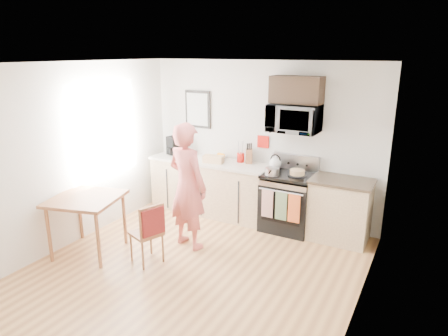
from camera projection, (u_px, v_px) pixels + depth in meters
The scene contains 27 objects.
floor at pixel (185, 277), 5.00m from camera, with size 4.60×4.60×0.00m, color #9E673D.
back_wall at pixel (261, 141), 6.58m from camera, with size 4.00×0.04×2.60m, color silver.
left_wall at pixel (63, 158), 5.55m from camera, with size 0.04×4.60×2.60m, color silver.
right_wall at pixel (359, 210), 3.72m from camera, with size 0.04×4.60×2.60m, color silver.
ceiling at pixel (178, 64), 4.27m from camera, with size 4.00×4.60×0.04m, color silver.
window at pixel (105, 131), 6.14m from camera, with size 0.06×1.40×1.50m.
cabinet_left at pixel (210, 188), 6.93m from camera, with size 2.10×0.60×0.90m, color tan.
countertop_left at pixel (210, 162), 6.80m from camera, with size 2.14×0.64×0.04m, color beige.
cabinet_right at pixel (340, 211), 5.91m from camera, with size 0.84×0.60×0.90m, color tan.
countertop_right at pixel (343, 181), 5.78m from camera, with size 0.88×0.64×0.04m, color black.
range at pixel (288, 203), 6.26m from camera, with size 0.76×0.70×1.16m.
microwave at pixel (294, 118), 5.97m from camera, with size 0.76×0.51×0.42m, color #ADADB2.
upper_cabinet at pixel (297, 90), 5.89m from camera, with size 0.76×0.35×0.40m, color black.
wall_art at pixel (198, 109), 6.98m from camera, with size 0.50×0.04×0.65m.
wall_trivet at pixel (263, 142), 6.54m from camera, with size 0.20×0.02×0.20m, color #AB150E.
person at pixel (187, 186), 5.59m from camera, with size 0.66×0.43×1.81m, color #CA3E37.
dining_table at pixel (86, 204), 5.44m from camera, with size 0.93×0.93×0.82m.
chair at pixel (150, 227), 5.15m from camera, with size 0.49×0.46×0.85m.
knife_block at pixel (249, 156), 6.60m from camera, with size 0.11×0.15×0.23m, color brown.
utensil_crock at pixel (241, 154), 6.66m from camera, with size 0.12×0.12×0.36m.
fruit_bowl at pixel (220, 157), 6.86m from camera, with size 0.27×0.27×0.11m.
milk_carton at pixel (185, 149), 7.10m from camera, with size 0.09×0.09×0.24m, color tan.
coffee_maker at pixel (174, 146), 7.17m from camera, with size 0.23×0.29×0.33m.
bread_bag at pixel (213, 159), 6.64m from camera, with size 0.34×0.16×0.12m, color tan.
cake at pixel (297, 173), 6.00m from camera, with size 0.27×0.27×0.09m.
kettle at pixel (275, 163), 6.32m from camera, with size 0.19×0.19×0.24m.
pot at pixel (272, 171), 6.03m from camera, with size 0.22×0.37×0.11m.
Camera 1 is at (2.54, -3.65, 2.72)m, focal length 32.00 mm.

